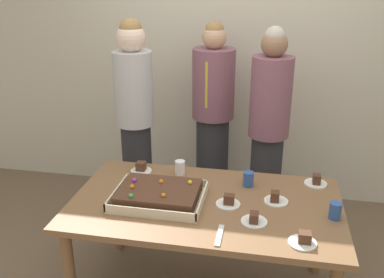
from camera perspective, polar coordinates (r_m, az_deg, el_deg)
The scene contains 16 objects.
interior_back_panel at distance 3.95m, azimuth 5.79°, elevation 13.35°, with size 8.00×0.12×3.00m, color beige.
party_table at distance 2.72m, azimuth 1.78°, elevation -9.84°, with size 1.66×0.95×0.72m.
sheet_cake at distance 2.67m, azimuth -4.43°, elevation -7.40°, with size 0.55×0.43×0.11m.
plated_slice_near_left at distance 2.64m, azimuth 4.88°, elevation -8.35°, with size 0.15×0.15×0.07m.
plated_slice_near_right at distance 3.06m, azimuth -6.79°, elevation -3.92°, with size 0.15×0.15×0.07m.
plated_slice_far_left at distance 2.49m, azimuth 8.26°, elevation -10.59°, with size 0.15×0.15×0.06m.
plated_slice_far_right at distance 2.98m, azimuth 16.20°, elevation -5.45°, with size 0.15×0.15×0.08m.
plated_slice_center_front at distance 2.71m, azimuth 11.06°, elevation -7.84°, with size 0.15×0.15×0.07m.
plated_slice_center_back at distance 2.37m, azimuth 14.64°, elevation -12.89°, with size 0.15×0.15×0.07m.
drink_cup_nearest at distance 2.62m, azimuth 18.53°, elevation -9.03°, with size 0.07×0.07×0.10m, color #2D5199.
drink_cup_middle at distance 2.86m, azimuth 7.52°, elevation -5.31°, with size 0.07×0.07×0.10m, color #2D5199.
drink_cup_far_end at distance 2.99m, azimuth -1.61°, elevation -3.83°, with size 0.07×0.07×0.10m, color white.
cake_server_utensil at distance 2.37m, azimuth 3.68°, elevation -12.68°, with size 0.03×0.20×0.01m, color silver.
person_serving_front at distance 3.68m, azimuth 2.80°, elevation 2.71°, with size 0.35×0.35×1.69m.
person_green_shirt_behind at distance 3.39m, azimuth 10.13°, elevation 0.98°, with size 0.31×0.31×1.69m.
person_striped_tie_right at distance 3.44m, azimuth -7.56°, elevation 2.19°, with size 0.30×0.30×1.74m.
Camera 1 is at (0.36, -2.29, 2.06)m, focal length 40.04 mm.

